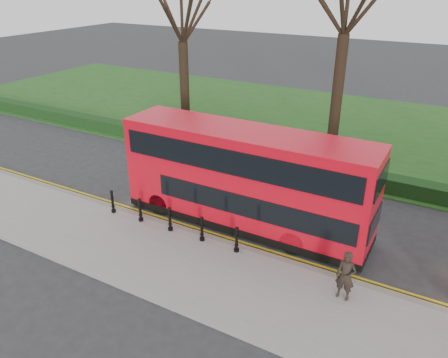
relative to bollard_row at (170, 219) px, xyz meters
The scene contains 11 objects.
ground 1.90m from the bollard_row, 49.14° to the left, with size 120.00×120.00×0.00m, color #28282B.
pavement 2.10m from the bollard_row, 54.72° to the right, with size 60.00×4.00×0.15m, color gray.
kerb 1.35m from the bollard_row, 16.69° to the left, with size 60.00×0.25×0.16m, color slate.
grass_verge 16.40m from the bollard_row, 85.92° to the left, with size 60.00×18.00×0.06m, color #1B4B19.
hedge 8.24m from the bollard_row, 81.85° to the left, with size 60.00×0.90×0.80m, color black.
yellow_line_outer 1.48m from the bollard_row, 29.10° to the left, with size 60.00×0.10×0.01m, color yellow.
yellow_line_inner 1.58m from the bollard_row, 36.05° to the left, with size 60.00×0.10×0.01m, color yellow.
tree_left 14.89m from the bollard_row, 121.05° to the left, with size 6.57×6.57×10.26m.
bollard_row is the anchor object (origin of this frame).
bus_lead 3.41m from the bollard_row, 43.58° to the left, with size 10.29×2.36×4.09m.
pedestrian 7.20m from the bollard_row, ahead, with size 0.62×0.41×1.69m, color black.
Camera 1 is at (8.06, -13.39, 9.55)m, focal length 35.00 mm.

